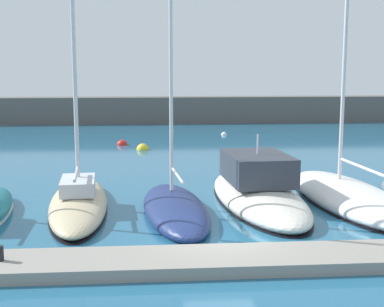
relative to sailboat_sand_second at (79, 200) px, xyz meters
name	(u,v)px	position (x,y,z in m)	size (l,w,h in m)	color
ground_plane	(223,245)	(5.33, -5.04, -0.38)	(120.00, 120.00, 0.00)	#236084
dock_pier	(232,260)	(5.33, -6.97, -0.20)	(23.56, 2.04, 0.37)	gray
breakwater_seawall	(171,110)	(5.33, 35.11, 0.99)	(108.00, 2.56, 2.75)	#5B5651
sailboat_sand_second	(79,200)	(0.00, 0.00, 0.00)	(3.11, 9.67, 14.68)	beige
sailboat_navy_third	(175,206)	(3.94, -1.14, -0.06)	(3.11, 8.24, 15.91)	navy
motorboat_ivory_fourth	(257,191)	(7.58, 0.38, 0.15)	(4.03, 10.21, 3.38)	silver
sailboat_white_fifth	(348,194)	(11.53, 0.18, -0.03)	(4.02, 10.47, 18.87)	white
mooring_buoy_red	(122,145)	(0.91, 18.66, -0.38)	(0.80, 0.80, 0.80)	red
mooring_buoy_yellow	(143,150)	(2.49, 16.19, -0.38)	(0.90, 0.90, 0.90)	yellow
mooring_buoy_white	(224,135)	(9.48, 24.26, -0.38)	(0.52, 0.52, 0.52)	white
dock_bollard	(0,253)	(-1.32, -6.97, 0.20)	(0.20, 0.20, 0.44)	black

